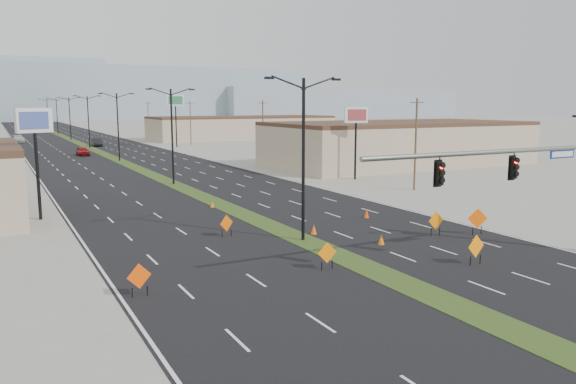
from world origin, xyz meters
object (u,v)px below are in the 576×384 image
streetlight_2 (118,125)px  pole_sign_east_near (356,121)px  streetlight_4 (70,117)px  cone_0 (314,230)px  construction_sign_2 (226,224)px  car_left (83,151)px  streetlight_6 (48,113)px  construction_sign_1 (327,254)px  car_far (18,139)px  cone_2 (367,214)px  construction_sign_0 (139,277)px  streetlight_5 (57,115)px  construction_sign_4 (436,221)px  car_mid (97,142)px  cone_3 (212,204)px  streetlight_0 (303,154)px  streetlight_1 (172,133)px  construction_sign_3 (476,247)px  signal_mast (537,174)px  cone_1 (381,239)px  pole_sign_west (35,130)px  pole_sign_east_far (175,104)px  streetlight_3 (88,120)px  construction_sign_5 (478,219)px

streetlight_2 → pole_sign_east_near: 38.87m
streetlight_4 → cone_0: size_ratio=15.14×
construction_sign_2 → streetlight_4: bearing=66.0°
car_left → streetlight_6: bearing=84.9°
streetlight_6 → car_left: (-3.57, -100.27, -4.70)m
streetlight_2 → construction_sign_1: 62.26m
car_far → cone_2: car_far is taller
pole_sign_east_near → construction_sign_0: bearing=-121.3°
streetlight_5 → construction_sign_4: 143.31m
car_mid → cone_3: size_ratio=8.65×
streetlight_5 → pole_sign_east_near: streetlight_5 is taller
streetlight_0 → cone_3: streetlight_0 is taller
car_mid → construction_sign_1: car_mid is taller
construction_sign_4 → streetlight_1: bearing=101.7°
streetlight_6 → construction_sign_3: streetlight_6 is taller
streetlight_4 → car_far: size_ratio=1.82×
construction_sign_3 → cone_2: (2.24, 12.89, -0.64)m
signal_mast → construction_sign_1: bearing=159.5°
car_left → car_mid: car_mid is taller
car_mid → pole_sign_east_near: 68.61m
signal_mast → cone_3: signal_mast is taller
streetlight_0 → construction_sign_0: 13.60m
cone_1 → pole_sign_west: bearing=134.7°
streetlight_4 → pole_sign_east_far: (15.61, -33.39, 3.02)m
car_mid → pole_sign_east_near: (17.34, -66.13, 5.76)m
cone_3 → construction_sign_4: bearing=-60.6°
streetlight_0 → construction_sign_4: size_ratio=6.06×
streetlight_3 → streetlight_5: size_ratio=1.00×
signal_mast → construction_sign_3: size_ratio=9.98×
construction_sign_4 → pole_sign_west: pole_sign_west is taller
signal_mast → car_far: bearing=99.7°
streetlight_1 → cone_0: streetlight_1 is taller
streetlight_0 → construction_sign_3: (5.42, -9.00, -4.46)m
construction_sign_3 → cone_2: construction_sign_3 is taller
cone_1 → pole_sign_east_far: (11.94, 81.77, 8.11)m
construction_sign_5 → pole_sign_east_far: pole_sign_east_far is taller
streetlight_1 → car_mid: bearing=88.1°
streetlight_6 → cone_0: bearing=-89.5°
construction_sign_3 → cone_3: 23.28m
streetlight_2 → cone_3: (-1.08, -42.66, -5.14)m
signal_mast → construction_sign_0: 20.88m
streetlight_3 → construction_sign_5: 88.77m
car_mid → construction_sign_5: construction_sign_5 is taller
streetlight_6 → cone_3: size_ratio=17.96×
construction_sign_4 → pole_sign_east_near: bearing=63.2°
streetlight_1 → cone_3: (-1.08, -14.66, -5.14)m
streetlight_2 → car_mid: streetlight_2 is taller
construction_sign_3 → pole_sign_east_far: 88.51m
pole_sign_east_near → streetlight_2: bearing=136.3°
streetlight_1 → pole_sign_east_far: size_ratio=0.97×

